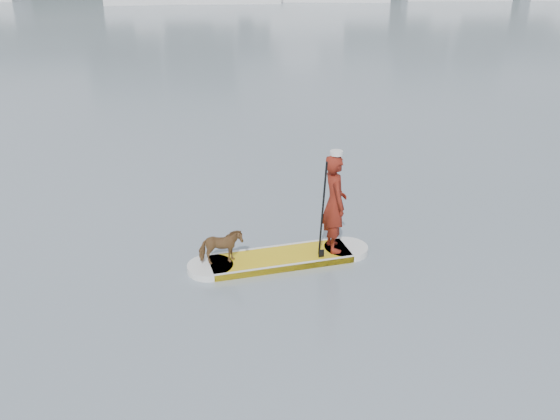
{
  "coord_description": "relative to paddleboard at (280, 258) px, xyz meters",
  "views": [
    {
      "loc": [
        -3.96,
        -8.2,
        5.37
      ],
      "look_at": [
        -3.16,
        1.49,
        1.0
      ],
      "focal_mm": 40.0,
      "sensor_mm": 36.0,
      "label": 1
    }
  ],
  "objects": [
    {
      "name": "paddleboard",
      "position": [
        0.0,
        0.0,
        0.0
      ],
      "size": [
        3.25,
        1.28,
        0.12
      ],
      "rotation": [
        0.0,
        0.0,
        0.19
      ],
      "color": "gold",
      "rests_on": "ground"
    },
    {
      "name": "white_cap",
      "position": [
        0.97,
        0.19,
        1.88
      ],
      "size": [
        0.22,
        0.22,
        0.07
      ],
      "primitive_type": "cylinder",
      "color": "silver",
      "rests_on": "paddler"
    },
    {
      "name": "paddle",
      "position": [
        0.72,
        -0.12,
        0.74
      ],
      "size": [
        0.1,
        0.3,
        2.0
      ],
      "rotation": [
        0.0,
        0.0,
        0.19
      ],
      "color": "black",
      "rests_on": "ground"
    },
    {
      "name": "dog",
      "position": [
        -1.03,
        -0.2,
        0.37
      ],
      "size": [
        0.79,
        0.46,
        0.63
      ],
      "primitive_type": "imported",
      "rotation": [
        0.0,
        0.0,
        1.74
      ],
      "color": "brown",
      "rests_on": "paddleboard"
    },
    {
      "name": "paddler",
      "position": [
        0.97,
        0.19,
        0.95
      ],
      "size": [
        0.5,
        0.7,
        1.78
      ],
      "primitive_type": "imported",
      "rotation": [
        0.0,
        0.0,
        1.69
      ],
      "color": "maroon",
      "rests_on": "paddleboard"
    },
    {
      "name": "ground",
      "position": [
        3.16,
        -1.49,
        -0.06
      ],
      "size": [
        140.0,
        140.0,
        0.0
      ],
      "primitive_type": "plane",
      "color": "slate",
      "rests_on": "ground"
    }
  ]
}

